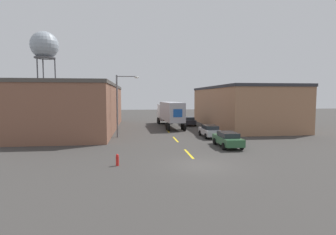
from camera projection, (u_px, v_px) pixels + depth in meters
The scene contains 11 objects.
ground_plane at pixel (199, 165), 18.65m from camera, with size 160.00×160.00×0.00m, color #3D3A38.
road_centerline at pixel (176, 139), 29.93m from camera, with size 0.20×18.89×0.01m.
warehouse_left at pixel (81, 107), 38.57m from camera, with size 10.52×26.21×6.68m.
warehouse_right at pixel (241, 106), 43.25m from camera, with size 10.77×22.47×6.53m.
semi_truck at pixel (170, 112), 42.54m from camera, with size 3.19×13.36×4.01m.
parked_car_right_near at pixel (228, 139), 25.39m from camera, with size 1.96×4.49×1.46m.
parked_car_right_far at pixel (189, 121), 44.37m from camera, with size 1.96×4.49×1.46m.
parked_car_right_mid at pixel (210, 131), 31.52m from camera, with size 1.96×4.49×1.46m.
water_tower at pixel (44, 46), 60.70m from camera, with size 6.28×6.28×19.91m.
street_lamp at pixel (120, 101), 31.22m from camera, with size 2.74×0.32×7.43m.
fire_hydrant at pixel (117, 160), 18.52m from camera, with size 0.22×0.22×0.85m.
Camera 1 is at (-4.43, -17.91, 4.90)m, focal length 28.00 mm.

